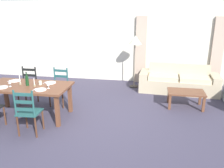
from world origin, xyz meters
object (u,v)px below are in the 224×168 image
Objects in this scene: dining_chair_far_left at (28,86)px; coffee_cup_primary at (40,83)px; dining_chair_near_right at (28,112)px; standing_lamp at (135,43)px; dining_table at (28,89)px; wine_glass_near_left at (10,82)px; couch at (178,82)px; wine_glass_near_right at (48,84)px; coffee_table at (186,94)px; wine_bottle at (27,81)px; dining_chair_far_right at (60,87)px.

dining_chair_far_left reaches higher than coffee_cup_primary.
standing_lamp reaches higher than dining_chair_near_right.
wine_glass_near_left is (-0.32, -0.15, 0.20)m from dining_table.
dining_chair_near_right is at bearing -39.82° from wine_glass_near_left.
wine_glass_near_left is 4.67m from couch.
wine_glass_near_left is at bearing -178.25° from wine_glass_near_right.
coffee_table is (3.95, 1.33, -0.51)m from wine_glass_near_left.
wine_bottle reaches higher than dining_chair_far_left.
wine_glass_near_left is (0.11, -0.89, 0.38)m from dining_chair_far_left.
wine_glass_near_left reaches higher than coffee_table.
standing_lamp is at bearing 45.11° from dining_chair_far_right.
wine_glass_near_right is 1.79× the size of coffee_cup_primary.
wine_bottle reaches higher than dining_chair_far_right.
dining_chair_near_right is 1.07× the size of coffee_table.
dining_chair_near_right and dining_chair_far_right have the same top height.
dining_chair_far_left is at bearing 120.42° from wine_bottle.
dining_chair_far_right is at bearing 51.68° from wine_glass_near_left.
wine_glass_near_right is 3.20m from standing_lamp.
standing_lamp is at bearing 62.05° from dining_chair_near_right.
dining_chair_near_right is at bearing -89.95° from dining_chair_far_right.
wine_bottle is 3.51× the size of coffee_cup_primary.
dining_table is at bearing 167.79° from wine_glass_near_right.
couch is 1.42× the size of standing_lamp.
couch is at bearing 22.50° from dining_chair_far_left.
wine_glass_near_left is (-0.75, -0.94, 0.38)m from dining_chair_far_right.
standing_lamp is (1.78, 3.35, 0.93)m from dining_chair_near_right.
dining_chair_far_right is 1.00m from wine_glass_near_right.
couch is 1.22m from coffee_table.
standing_lamp reaches higher than dining_chair_far_right.
dining_chair_near_right is at bearing -61.75° from wine_bottle.
dining_chair_near_right reaches higher than dining_table.
wine_glass_near_right is 0.07× the size of couch.
dining_chair_far_right is 0.41× the size of couch.
dining_chair_far_right is at bearing 3.26° from dining_chair_far_left.
coffee_cup_primary is 0.04× the size of couch.
dining_chair_far_right is at bearing -173.13° from coffee_table.
dining_table is 0.41m from wine_glass_near_left.
dining_chair_far_left is at bearing 119.34° from dining_chair_near_right.
wine_bottle is at bearing 118.25° from dining_chair_near_right.
dining_chair_far_left is 4.08m from coffee_table.
wine_bottle is 0.35× the size of coffee_table.
coffee_cup_primary is at bearing 18.85° from dining_table.
dining_chair_far_right is at bearing 63.30° from wine_bottle.
wine_glass_near_left reaches higher than couch.
dining_chair_far_left reaches higher than coffee_table.
dining_chair_far_right is at bearing 77.81° from coffee_cup_primary.
coffee_cup_primary is 4.04m from couch.
dining_chair_far_right is (-0.00, 1.56, 0.00)m from dining_chair_near_right.
dining_chair_far_left is 1.01m from coffee_cup_primary.
couch is (3.13, 1.60, -0.19)m from dining_chair_far_right.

